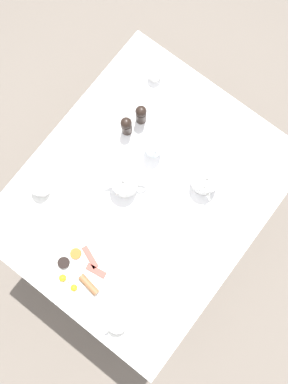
% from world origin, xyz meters
% --- Properties ---
extents(ground_plane, '(8.00, 8.00, 0.00)m').
position_xyz_m(ground_plane, '(0.00, 0.00, 0.00)').
color(ground_plane, '#70665B').
extents(table, '(0.96, 1.16, 0.77)m').
position_xyz_m(table, '(0.00, 0.00, 0.70)').
color(table, white).
rests_on(table, ground_plane).
extents(breakfast_plate, '(0.27, 0.27, 0.04)m').
position_xyz_m(breakfast_plate, '(-0.01, -0.42, 0.78)').
color(breakfast_plate, white).
rests_on(breakfast_plate, table).
extents(teapot_near, '(0.17, 0.13, 0.12)m').
position_xyz_m(teapot_near, '(-0.08, -0.02, 0.82)').
color(teapot_near, white).
rests_on(teapot_near, table).
extents(teapot_far, '(0.15, 0.15, 0.12)m').
position_xyz_m(teapot_far, '(0.17, 0.19, 0.82)').
color(teapot_far, white).
rests_on(teapot_far, table).
extents(teacup_with_saucer_left, '(0.13, 0.13, 0.07)m').
position_xyz_m(teacup_with_saucer_left, '(-0.35, -0.25, 0.80)').
color(teacup_with_saucer_left, white).
rests_on(teacup_with_saucer_left, table).
extents(teacup_with_saucer_right, '(0.13, 0.13, 0.07)m').
position_xyz_m(teacup_with_saucer_right, '(0.23, -0.47, 0.80)').
color(teacup_with_saucer_right, white).
rests_on(teacup_with_saucer_right, table).
extents(water_glass_tall, '(0.08, 0.08, 0.12)m').
position_xyz_m(water_glass_tall, '(-0.08, 0.17, 0.83)').
color(water_glass_tall, white).
rests_on(water_glass_tall, table).
extents(creamer_jug, '(0.08, 0.06, 0.06)m').
position_xyz_m(creamer_jug, '(-0.28, 0.44, 0.80)').
color(creamer_jug, white).
rests_on(creamer_jug, table).
extents(pepper_grinder, '(0.05, 0.05, 0.12)m').
position_xyz_m(pepper_grinder, '(-0.23, 0.17, 0.83)').
color(pepper_grinder, black).
rests_on(pepper_grinder, table).
extents(salt_grinder, '(0.05, 0.05, 0.12)m').
position_xyz_m(salt_grinder, '(-0.21, 0.25, 0.83)').
color(salt_grinder, black).
rests_on(salt_grinder, table).
extents(napkin_folded, '(0.21, 0.22, 0.01)m').
position_xyz_m(napkin_folded, '(0.33, -0.15, 0.77)').
color(napkin_folded, white).
rests_on(napkin_folded, table).
extents(fork_by_plate, '(0.08, 0.16, 0.00)m').
position_xyz_m(fork_by_plate, '(-0.01, 0.40, 0.77)').
color(fork_by_plate, silver).
rests_on(fork_by_plate, table).
extents(knife_by_plate, '(0.08, 0.19, 0.00)m').
position_xyz_m(knife_by_plate, '(-0.32, -0.07, 0.77)').
color(knife_by_plate, silver).
rests_on(knife_by_plate, table).
extents(spoon_for_tea, '(0.05, 0.14, 0.00)m').
position_xyz_m(spoon_for_tea, '(-0.29, -0.42, 0.77)').
color(spoon_for_tea, silver).
rests_on(spoon_for_tea, table).
extents(fork_spare, '(0.13, 0.14, 0.00)m').
position_xyz_m(fork_spare, '(0.26, 0.41, 0.77)').
color(fork_spare, silver).
rests_on(fork_spare, table).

